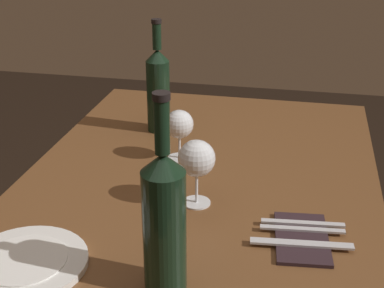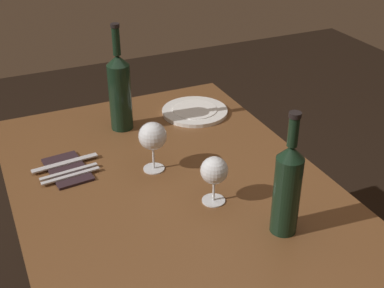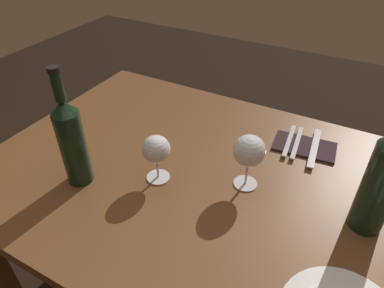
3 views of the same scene
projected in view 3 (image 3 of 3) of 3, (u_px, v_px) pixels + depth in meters
dining_table at (206, 197)px, 1.04m from camera, size 1.30×0.90×0.74m
wine_glass_left at (249, 152)px, 0.89m from camera, size 0.09×0.09×0.16m
wine_glass_right at (156, 150)px, 0.92m from camera, size 0.08×0.08×0.14m
wine_bottle at (72, 141)px, 0.90m from camera, size 0.07×0.07×0.34m
wine_bottle_second at (382, 181)px, 0.76m from camera, size 0.08×0.08×0.38m
folded_napkin at (304, 146)px, 1.09m from camera, size 0.20×0.13×0.01m
fork_inner at (297, 143)px, 1.10m from camera, size 0.03×0.18×0.00m
fork_outer at (289, 140)px, 1.11m from camera, size 0.03×0.18×0.00m
table_knife at (314, 148)px, 1.08m from camera, size 0.04×0.21×0.00m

